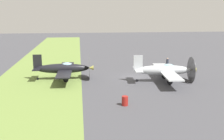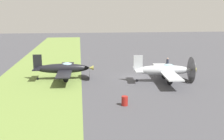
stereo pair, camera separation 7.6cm
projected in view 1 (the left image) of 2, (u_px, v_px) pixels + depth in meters
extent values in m
plane|color=#424247|center=(136.00, 78.00, 36.18)|extent=(160.00, 160.00, 0.00)
cube|color=olive|center=(38.00, 80.00, 34.67)|extent=(120.00, 11.00, 0.01)
ellipsoid|color=#B2B7BC|center=(163.00, 70.00, 33.79)|extent=(1.88, 7.07, 1.27)
cube|color=#B2B7BC|center=(166.00, 71.00, 33.83)|extent=(9.98, 2.60, 0.14)
cube|color=#B2B7BC|center=(138.00, 63.00, 33.49)|extent=(0.20, 1.14, 1.95)
cube|color=#B2B7BC|center=(138.00, 69.00, 33.66)|extent=(3.36, 1.21, 0.10)
cone|color=#B7B24C|center=(193.00, 70.00, 33.91)|extent=(0.72, 0.77, 0.66)
cylinder|color=#4C4C51|center=(191.00, 70.00, 33.90)|extent=(3.28, 0.33, 3.29)
ellipsoid|color=#8CB2C6|center=(168.00, 67.00, 33.71)|extent=(0.84, 1.50, 0.72)
cylinder|color=black|center=(164.00, 76.00, 35.50)|extent=(0.29, 0.72, 0.70)
cylinder|color=black|center=(164.00, 72.00, 35.40)|extent=(0.12, 0.12, 0.99)
cylinder|color=black|center=(170.00, 82.00, 32.59)|extent=(0.29, 0.72, 0.70)
cylinder|color=black|center=(170.00, 78.00, 32.48)|extent=(0.12, 0.12, 0.99)
cylinder|color=black|center=(137.00, 81.00, 33.96)|extent=(0.15, 0.34, 0.33)
ellipsoid|color=black|center=(62.00, 68.00, 34.91)|extent=(1.44, 6.88, 1.25)
cube|color=black|center=(66.00, 70.00, 34.98)|extent=(9.71, 1.98, 0.14)
cube|color=black|center=(37.00, 62.00, 34.43)|extent=(0.13, 1.11, 1.91)
cube|color=black|center=(38.00, 68.00, 34.60)|extent=(3.25, 0.99, 0.10)
cone|color=#B7B24C|center=(91.00, 68.00, 35.25)|extent=(0.66, 0.72, 0.64)
cylinder|color=#4C4C51|center=(89.00, 68.00, 35.23)|extent=(3.22, 0.13, 3.22)
ellipsoid|color=#8CB2C6|center=(67.00, 65.00, 34.87)|extent=(0.74, 1.43, 0.71)
cylinder|color=black|center=(67.00, 74.00, 36.61)|extent=(0.24, 0.69, 0.68)
cylinder|color=black|center=(67.00, 71.00, 36.51)|extent=(0.12, 0.12, 0.97)
cylinder|color=black|center=(66.00, 79.00, 33.77)|extent=(0.24, 0.69, 0.68)
cylinder|color=black|center=(66.00, 76.00, 33.67)|extent=(0.12, 0.12, 0.97)
cylinder|color=black|center=(38.00, 79.00, 34.89)|extent=(0.13, 0.33, 0.32)
cylinder|color=#2D3342|center=(167.00, 66.00, 41.60)|extent=(0.30, 0.30, 0.88)
cylinder|color=#2D3342|center=(167.00, 61.00, 41.44)|extent=(0.38, 0.38, 0.62)
sphere|color=tan|center=(168.00, 59.00, 41.35)|extent=(0.23, 0.23, 0.23)
cylinder|color=#2D3342|center=(167.00, 62.00, 41.19)|extent=(0.11, 0.11, 0.59)
cylinder|color=#2D3342|center=(168.00, 61.00, 41.68)|extent=(0.11, 0.11, 0.59)
cylinder|color=maroon|center=(125.00, 101.00, 25.32)|extent=(0.60, 0.60, 0.90)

